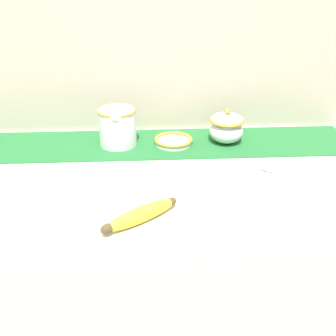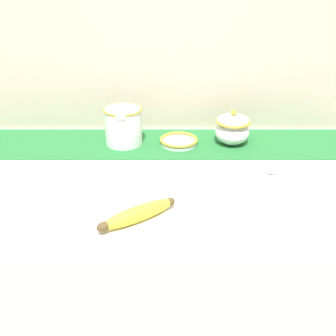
{
  "view_description": "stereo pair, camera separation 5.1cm",
  "coord_description": "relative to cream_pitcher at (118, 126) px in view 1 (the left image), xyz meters",
  "views": [
    {
      "loc": [
        -0.03,
        -1.03,
        1.43
      ],
      "look_at": [
        0.03,
        -0.04,
        0.92
      ],
      "focal_mm": 45.0,
      "sensor_mm": 36.0,
      "label": 1
    },
    {
      "loc": [
        0.03,
        -1.03,
        1.43
      ],
      "look_at": [
        0.03,
        -0.04,
        0.92
      ],
      "focal_mm": 45.0,
      "sensor_mm": 36.0,
      "label": 2
    }
  ],
  "objects": [
    {
      "name": "countertop",
      "position": [
        0.12,
        -0.23,
        -0.5
      ],
      "size": [
        1.4,
        0.71,
        0.87
      ],
      "primitive_type": "cube",
      "color": "silver",
      "rests_on": "ground_plane"
    },
    {
      "name": "back_wall",
      "position": [
        0.12,
        0.15,
        0.27
      ],
      "size": [
        2.2,
        0.04,
        2.4
      ],
      "primitive_type": "cube",
      "color": "beige",
      "rests_on": "ground_plane"
    },
    {
      "name": "table_runner",
      "position": [
        0.12,
        -0.0,
        -0.07
      ],
      "size": [
        1.29,
        0.24,
        0.0
      ],
      "primitive_type": "cube",
      "color": "#236B33",
      "rests_on": "countertop"
    },
    {
      "name": "cream_pitcher",
      "position": [
        0.0,
        0.0,
        0.0
      ],
      "size": [
        0.12,
        0.15,
        0.12
      ],
      "color": "white",
      "rests_on": "countertop"
    },
    {
      "name": "sugar_bowl",
      "position": [
        0.35,
        -0.0,
        -0.01
      ],
      "size": [
        0.11,
        0.11,
        0.11
      ],
      "color": "white",
      "rests_on": "countertop"
    },
    {
      "name": "small_dish",
      "position": [
        0.18,
        -0.01,
        -0.05
      ],
      "size": [
        0.12,
        0.12,
        0.02
      ],
      "color": "white",
      "rests_on": "countertop"
    },
    {
      "name": "banana",
      "position": [
        0.07,
        -0.44,
        -0.05
      ],
      "size": [
        0.19,
        0.14,
        0.04
      ],
      "rotation": [
        0.0,
        0.0,
        0.61
      ],
      "color": "yellow",
      "rests_on": "countertop"
    },
    {
      "name": "spoon",
      "position": [
        0.43,
        -0.2,
        -0.06
      ],
      "size": [
        0.15,
        0.1,
        0.01
      ],
      "rotation": [
        0.0,
        0.0,
        -0.58
      ],
      "color": "silver",
      "rests_on": "countertop"
    }
  ]
}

